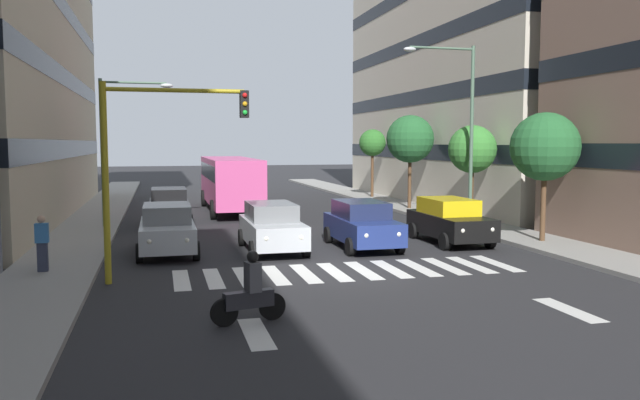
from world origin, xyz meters
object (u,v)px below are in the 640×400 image
car_3 (167,229)px  bus_behind_traffic (230,178)px  car_0 (449,220)px  car_2 (272,227)px  pedestrian_waiting (42,242)px  motorcycle_with_rider (250,293)px  street_tree_1 (472,150)px  car_1 (362,224)px  street_tree_2 (410,139)px  street_lamp_left (461,117)px  street_tree_0 (545,147)px  car_row2_0 (169,206)px  street_tree_3 (372,143)px  street_lamp_right (115,135)px  traffic_light_gantry (148,150)px

car_3 → bus_behind_traffic: bus_behind_traffic is taller
car_0 → car_2: 6.97m
car_2 → pedestrian_waiting: pedestrian_waiting is taller
motorcycle_with_rider → street_tree_1: bearing=-132.4°
car_1 → car_0: bearing=-176.0°
car_2 → street_tree_2: (-9.98, -11.44, 3.18)m
street_lamp_left → street_tree_0: 4.81m
car_3 → car_row2_0: bearing=-91.3°
bus_behind_traffic → street_tree_3: 11.96m
bus_behind_traffic → street_lamp_right: size_ratio=1.61×
bus_behind_traffic → traffic_light_gantry: size_ratio=1.91×
car_2 → street_tree_3: size_ratio=0.96×
motorcycle_with_rider → bus_behind_traffic: bearing=-95.2°
bus_behind_traffic → street_tree_2: bearing=167.9°
motorcycle_with_rider → pedestrian_waiting: size_ratio=1.03×
motorcycle_with_rider → street_tree_1: 18.48m
car_0 → street_lamp_right: bearing=-30.0°
car_1 → street_tree_3: street_tree_3 is taller
traffic_light_gantry → car_3: bearing=-96.7°
car_row2_0 → street_lamp_right: (2.26, 0.98, 3.33)m
car_2 → traffic_light_gantry: traffic_light_gantry is taller
car_2 → street_lamp_left: bearing=-159.4°
street_tree_3 → traffic_light_gantry: bearing=57.9°
car_1 → traffic_light_gantry: size_ratio=0.81×
car_2 → street_tree_1: street_tree_1 is taller
car_3 → car_row2_0: (-0.19, -8.09, 0.00)m
car_3 → street_tree_3: 23.64m
car_3 → street_lamp_right: (2.07, -7.11, 3.33)m
motorcycle_with_rider → car_2: bearing=-103.0°
motorcycle_with_rider → street_tree_1: street_tree_1 is taller
street_lamp_right → motorcycle_with_rider: bearing=102.8°
car_1 → car_row2_0: same height
traffic_light_gantry → street_lamp_left: (-13.16, -7.44, 1.30)m
car_1 → car_2: bearing=-2.1°
bus_behind_traffic → car_1: bearing=103.7°
street_tree_3 → car_row2_0: bearing=37.8°
street_tree_3 → motorcycle_with_rider: bearing=66.0°
street_tree_0 → pedestrian_waiting: size_ratio=2.98×
car_0 → street_tree_1: size_ratio=0.98×
car_2 → street_tree_2: bearing=-131.1°
street_lamp_left → traffic_light_gantry: bearing=29.5°
street_lamp_right → pedestrian_waiting: size_ratio=4.00×
car_3 → street_lamp_right: 8.12m
car_1 → car_3: same height
traffic_light_gantry → street_tree_3: (-14.54, -23.22, 0.15)m
car_row2_0 → traffic_light_gantry: size_ratio=0.81×
bus_behind_traffic → street_lamp_left: size_ratio=1.33×
street_lamp_left → street_tree_1: size_ratio=1.75×
car_row2_0 → street_tree_1: bearing=164.8°
car_2 → car_row2_0: same height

